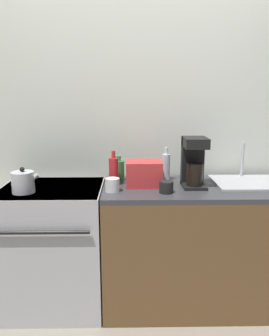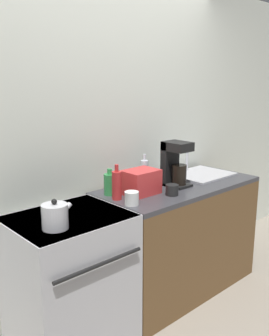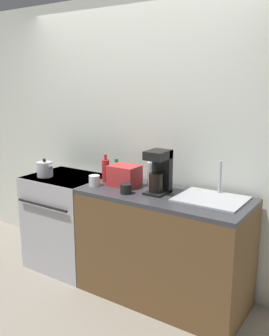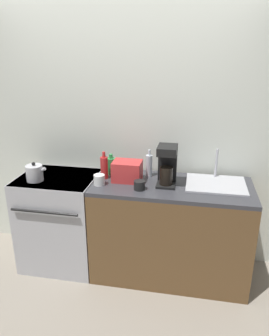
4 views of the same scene
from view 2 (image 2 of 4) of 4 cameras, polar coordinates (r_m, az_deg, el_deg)
ground_plane at (r=2.97m, az=4.42°, el=-23.26°), size 12.00×12.00×0.00m
wall_back at (r=2.93m, az=-5.04°, el=4.12°), size 8.00×0.05×2.60m
stove at (r=2.59m, az=-9.70°, el=-16.73°), size 0.73×0.64×0.93m
counter_block at (r=3.25m, az=6.62°, el=-10.40°), size 1.42×0.64×0.93m
kettle at (r=2.20m, az=-12.00°, el=-7.19°), size 0.19×0.15×0.18m
toaster at (r=2.79m, az=0.97°, el=-2.12°), size 0.26×0.20×0.18m
coffee_maker at (r=3.01m, az=6.15°, el=0.80°), size 0.16×0.21×0.36m
sink_tray at (r=3.42m, az=10.05°, el=-0.81°), size 0.52×0.42×0.28m
bottle_green at (r=2.77m, az=-3.80°, el=-2.44°), size 0.09×0.09×0.20m
bottle_clear at (r=3.01m, az=1.52°, el=-0.68°), size 0.06×0.06×0.26m
bottle_red at (r=2.66m, az=-2.72°, el=-2.59°), size 0.07×0.07×0.25m
cup_white at (r=2.56m, az=-0.43°, el=-4.63°), size 0.10×0.10×0.09m
cup_black at (r=2.78m, az=5.74°, el=-3.34°), size 0.10×0.10×0.08m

